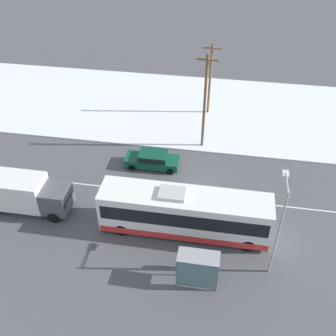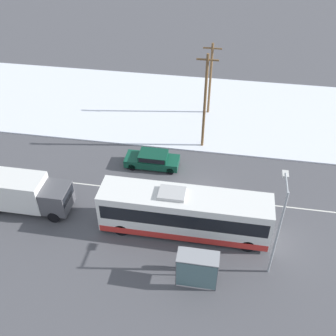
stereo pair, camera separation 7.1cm
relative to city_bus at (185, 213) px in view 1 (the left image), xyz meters
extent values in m
plane|color=#4C4C51|center=(0.86, 3.65, -1.74)|extent=(120.00, 120.00, 0.00)
cube|color=silver|center=(0.86, 17.21, -1.68)|extent=(80.00, 15.06, 0.12)
cube|color=silver|center=(0.86, 3.65, -1.73)|extent=(60.00, 0.12, 0.00)
cube|color=white|center=(0.00, 0.00, 0.06)|extent=(11.82, 2.55, 3.04)
cube|color=black|center=(0.00, 0.00, 0.43)|extent=(11.34, 2.57, 1.16)
cube|color=red|center=(0.00, 0.00, -1.19)|extent=(11.70, 2.57, 0.55)
cube|color=#B2B2B2|center=(-0.88, 0.00, 1.70)|extent=(1.80, 1.40, 0.24)
cylinder|color=black|center=(4.51, -1.13, -1.24)|extent=(1.00, 0.28, 1.00)
cylinder|color=black|center=(4.51, 1.13, -1.24)|extent=(1.00, 0.28, 1.00)
cylinder|color=black|center=(-4.31, -1.13, -1.24)|extent=(1.00, 0.28, 1.00)
cylinder|color=black|center=(-4.31, 1.13, -1.24)|extent=(1.00, 0.28, 1.00)
cube|color=silver|center=(-13.18, 0.28, -0.03)|extent=(5.44, 2.30, 2.42)
cube|color=#4C4C51|center=(-9.51, 0.28, -0.30)|extent=(1.90, 2.18, 1.89)
cube|color=black|center=(-8.58, 0.28, 0.08)|extent=(0.06, 1.95, 0.83)
cylinder|color=black|center=(-9.51, -0.74, -1.29)|extent=(0.90, 0.26, 0.90)
cylinder|color=black|center=(-9.51, 1.30, -1.29)|extent=(0.90, 0.26, 0.90)
cylinder|color=black|center=(-14.27, 1.30, -1.29)|extent=(0.90, 0.26, 0.90)
cube|color=#0F4733|center=(-3.70, 6.93, -1.18)|extent=(4.61, 1.80, 0.67)
cube|color=#0D3C2B|center=(-3.59, 6.93, -0.59)|extent=(2.40, 1.66, 0.51)
cube|color=black|center=(-3.59, 6.93, -0.58)|extent=(2.21, 1.69, 0.41)
cylinder|color=black|center=(-5.31, 6.14, -1.42)|extent=(0.64, 0.22, 0.64)
cylinder|color=black|center=(-5.31, 7.72, -1.42)|extent=(0.64, 0.22, 0.64)
cylinder|color=black|center=(-1.99, 6.14, -1.42)|extent=(0.64, 0.22, 0.64)
cylinder|color=black|center=(-1.99, 7.72, -1.42)|extent=(0.64, 0.22, 0.64)
cylinder|color=#23232D|center=(0.55, -3.26, -1.35)|extent=(0.12, 0.12, 0.76)
cylinder|color=#23232D|center=(0.78, -3.26, -1.35)|extent=(0.12, 0.12, 0.76)
cube|color=#19478C|center=(0.66, -3.26, -0.66)|extent=(0.40, 0.22, 0.63)
sphere|color=tan|center=(0.66, -3.26, -0.21)|extent=(0.27, 0.27, 0.27)
cylinder|color=#19478C|center=(0.42, -3.26, -0.69)|extent=(0.10, 0.10, 0.60)
cylinder|color=#19478C|center=(0.91, -3.26, -0.69)|extent=(0.10, 0.10, 0.60)
cube|color=gray|center=(1.37, -4.13, 0.63)|extent=(2.56, 1.20, 0.06)
cube|color=slate|center=(1.37, -4.71, -0.54)|extent=(2.46, 0.04, 2.16)
cylinder|color=#474C51|center=(0.13, -3.57, -0.57)|extent=(0.08, 0.08, 2.34)
cylinder|color=#474C51|center=(2.62, -3.57, -0.57)|extent=(0.08, 0.08, 2.34)
cylinder|color=#474C51|center=(0.13, -4.69, -0.57)|extent=(0.08, 0.08, 2.34)
cylinder|color=#474C51|center=(2.62, -4.69, -0.57)|extent=(0.08, 0.08, 2.34)
cylinder|color=#9EA3A8|center=(5.89, -2.67, 1.73)|extent=(0.14, 0.14, 6.94)
cylinder|color=#9EA3A8|center=(5.89, -1.77, 5.06)|extent=(0.10, 1.81, 0.10)
cube|color=silver|center=(5.89, -0.87, 4.99)|extent=(0.36, 0.60, 0.16)
cylinder|color=brown|center=(0.27, 10.64, 2.73)|extent=(0.24, 0.24, 8.93)
cube|color=brown|center=(0.27, 10.64, 6.69)|extent=(1.80, 0.12, 0.12)
cylinder|color=brown|center=(0.29, 16.73, 2.01)|extent=(0.24, 0.24, 7.48)
cube|color=brown|center=(0.29, 16.73, 5.25)|extent=(1.80, 0.12, 0.12)
camera|label=1|loc=(2.00, -19.28, 19.45)|focal=42.00mm
camera|label=2|loc=(2.07, -19.27, 19.45)|focal=42.00mm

